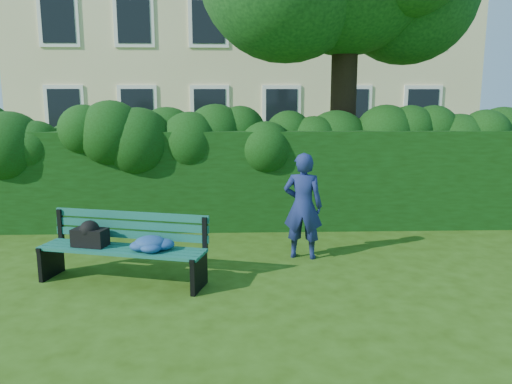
{
  "coord_description": "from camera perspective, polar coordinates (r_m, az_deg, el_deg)",
  "views": [
    {
      "loc": [
        -0.28,
        -6.96,
        2.38
      ],
      "look_at": [
        0.0,
        0.6,
        0.95
      ],
      "focal_mm": 35.0,
      "sensor_mm": 36.0,
      "label": 1
    }
  ],
  "objects": [
    {
      "name": "apartment_building",
      "position": [
        21.26,
        -1.41,
        20.5
      ],
      "size": [
        16.0,
        8.08,
        12.0
      ],
      "color": "beige",
      "rests_on": "ground"
    },
    {
      "name": "hedge",
      "position": [
        9.28,
        -0.36,
        1.53
      ],
      "size": [
        10.0,
        1.0,
        1.8
      ],
      "color": "#12330B",
      "rests_on": "ground"
    },
    {
      "name": "ground",
      "position": [
        7.36,
        0.17,
        -8.16
      ],
      "size": [
        80.0,
        80.0,
        0.0
      ],
      "primitive_type": "plane",
      "color": "#2A480E",
      "rests_on": "ground"
    },
    {
      "name": "park_bench",
      "position": [
        6.73,
        -14.78,
        -5.84
      ],
      "size": [
        2.26,
        1.1,
        0.89
      ],
      "rotation": [
        0.0,
        0.0,
        -0.26
      ],
      "color": "#11564D",
      "rests_on": "ground"
    },
    {
      "name": "man_reading",
      "position": [
        7.46,
        5.39,
        -1.6
      ],
      "size": [
        0.66,
        0.51,
        1.59
      ],
      "primitive_type": "imported",
      "rotation": [
        0.0,
        0.0,
        2.9
      ],
      "color": "navy",
      "rests_on": "ground"
    }
  ]
}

